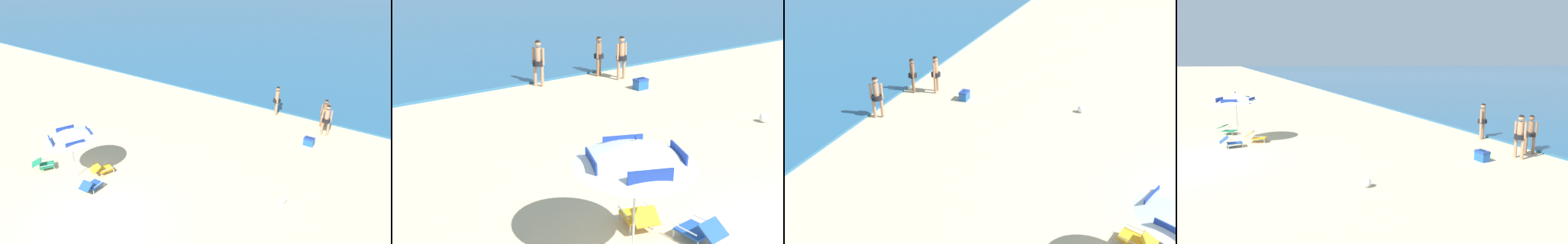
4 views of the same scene
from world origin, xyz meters
The scene contains 10 objects.
ground_plane centered at (0.00, 0.00, 0.00)m, with size 800.00×800.00×0.00m, color #D1BA8E.
beach_umbrella_striped_main centered at (-3.18, 1.58, 2.02)m, with size 2.85×2.86×2.33m.
lounge_chair_under_umbrella centered at (-2.40, 2.31, 0.27)m, with size 0.77×1.01×0.53m.
lounge_chair_beside_umbrella centered at (-4.77, 1.09, 0.28)m, with size 0.91×1.02×0.51m.
lounge_chair_facing_sea centered at (-1.83, 1.25, 0.27)m, with size 0.63×0.94×0.53m.
person_standing_near_shore centered at (4.03, 12.38, 0.92)m, with size 0.39×0.39×1.58m.
person_standing_beside centered at (1.26, 12.40, 1.01)m, with size 0.43×0.47×1.74m.
person_wading_in centered at (4.39, 11.40, 0.99)m, with size 0.51×0.42×1.71m.
cooler_box centered at (4.09, 9.87, 0.20)m, with size 0.50×0.36×0.43m.
beach_ball centered at (4.74, 4.91, 0.14)m, with size 0.28×0.28×0.28m, color white.
Camera 4 is at (13.11, 1.45, 3.62)m, focal length 29.63 mm.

